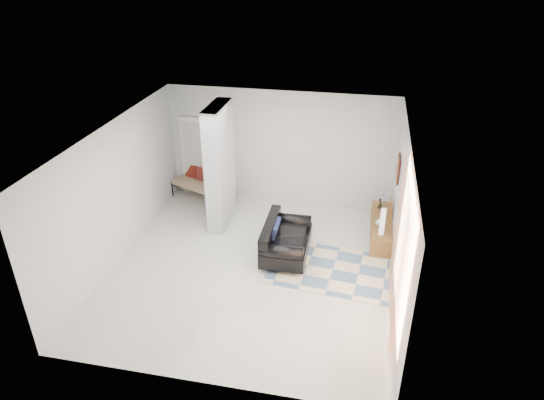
# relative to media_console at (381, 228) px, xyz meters

# --- Properties ---
(floor) EXTENTS (6.00, 6.00, 0.00)m
(floor) POSITION_rel_media_console_xyz_m (-2.52, -1.70, -0.20)
(floor) COLOR beige
(floor) RESTS_ON ground
(ceiling) EXTENTS (6.00, 6.00, 0.00)m
(ceiling) POSITION_rel_media_console_xyz_m (-2.52, -1.70, 2.60)
(ceiling) COLOR white
(ceiling) RESTS_ON wall_back
(wall_back) EXTENTS (6.00, 0.00, 6.00)m
(wall_back) POSITION_rel_media_console_xyz_m (-2.52, 1.30, 1.20)
(wall_back) COLOR silver
(wall_back) RESTS_ON ground
(wall_front) EXTENTS (6.00, 0.00, 6.00)m
(wall_front) POSITION_rel_media_console_xyz_m (-2.52, -4.70, 1.20)
(wall_front) COLOR silver
(wall_front) RESTS_ON ground
(wall_left) EXTENTS (0.00, 6.00, 6.00)m
(wall_left) POSITION_rel_media_console_xyz_m (-5.27, -1.70, 1.20)
(wall_left) COLOR silver
(wall_left) RESTS_ON ground
(wall_right) EXTENTS (0.00, 6.00, 6.00)m
(wall_right) POSITION_rel_media_console_xyz_m (0.23, -1.70, 1.20)
(wall_right) COLOR silver
(wall_right) RESTS_ON ground
(partition_column) EXTENTS (0.35, 1.20, 2.80)m
(partition_column) POSITION_rel_media_console_xyz_m (-3.62, -0.10, 1.20)
(partition_column) COLOR #B8BDC0
(partition_column) RESTS_ON floor
(hallway_door) EXTENTS (0.85, 0.06, 2.04)m
(hallway_door) POSITION_rel_media_console_xyz_m (-4.62, 1.26, 0.82)
(hallway_door) COLOR white
(hallway_door) RESTS_ON floor
(curtain) EXTENTS (0.00, 2.55, 2.55)m
(curtain) POSITION_rel_media_console_xyz_m (0.15, -2.85, 1.25)
(curtain) COLOR #FF8243
(curtain) RESTS_ON wall_right
(wall_art) EXTENTS (0.04, 0.45, 0.55)m
(wall_art) POSITION_rel_media_console_xyz_m (0.20, -0.00, 1.45)
(wall_art) COLOR #35170E
(wall_art) RESTS_ON wall_right
(media_console) EXTENTS (0.45, 1.80, 0.80)m
(media_console) POSITION_rel_media_console_xyz_m (0.00, 0.00, 0.00)
(media_console) COLOR brown
(media_console) RESTS_ON floor
(loveseat) EXTENTS (0.91, 1.54, 0.76)m
(loveseat) POSITION_rel_media_console_xyz_m (-1.98, -1.16, 0.15)
(loveseat) COLOR silver
(loveseat) RESTS_ON floor
(daybed) EXTENTS (1.73, 1.23, 0.77)m
(daybed) POSITION_rel_media_console_xyz_m (-4.43, 0.94, 0.22)
(daybed) COLOR black
(daybed) RESTS_ON floor
(area_rug) EXTENTS (2.61, 1.88, 0.01)m
(area_rug) POSITION_rel_media_console_xyz_m (-0.92, -1.50, -0.20)
(area_rug) COLOR beige
(area_rug) RESTS_ON floor
(cylinder_lamp) EXTENTS (0.11, 0.11, 0.60)m
(cylinder_lamp) POSITION_rel_media_console_xyz_m (-0.02, -0.59, 0.49)
(cylinder_lamp) COLOR white
(cylinder_lamp) RESTS_ON media_console
(bronze_figurine) EXTENTS (0.12, 0.12, 0.24)m
(bronze_figurine) POSITION_rel_media_console_xyz_m (-0.05, 0.56, 0.31)
(bronze_figurine) COLOR black
(bronze_figurine) RESTS_ON media_console
(vase) EXTENTS (0.21, 0.21, 0.21)m
(vase) POSITION_rel_media_console_xyz_m (-0.05, -0.26, 0.30)
(vase) COLOR silver
(vase) RESTS_ON media_console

